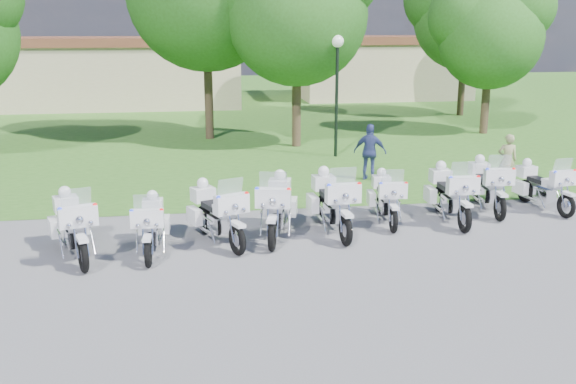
{
  "coord_description": "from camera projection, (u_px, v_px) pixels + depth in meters",
  "views": [
    {
      "loc": [
        -1.9,
        -13.3,
        4.75
      ],
      "look_at": [
        0.29,
        1.2,
        0.95
      ],
      "focal_mm": 40.0,
      "sensor_mm": 36.0,
      "label": 1
    }
  ],
  "objects": [
    {
      "name": "motorcycle_8",
      "position": [
        543.0,
        185.0,
        17.09
      ],
      "size": [
        0.96,
        2.24,
        1.51
      ],
      "rotation": [
        0.0,
        0.0,
        3.3
      ],
      "color": "black",
      "rests_on": "ground"
    },
    {
      "name": "tree_3",
      "position": [
        490.0,
        27.0,
        28.16
      ],
      "size": [
        5.34,
        4.56,
        7.13
      ],
      "color": "#38281C",
      "rests_on": "ground"
    },
    {
      "name": "motorcycle_6",
      "position": [
        450.0,
        193.0,
        16.04
      ],
      "size": [
        0.86,
        2.48,
        1.67
      ],
      "rotation": [
        0.0,
        0.0,
        3.1
      ],
      "color": "black",
      "rests_on": "ground"
    },
    {
      "name": "bystander_c",
      "position": [
        370.0,
        152.0,
        20.24
      ],
      "size": [
        1.13,
        0.86,
        1.78
      ],
      "primitive_type": "imported",
      "rotation": [
        0.0,
        0.0,
        2.67
      ],
      "color": "navy",
      "rests_on": "ground"
    },
    {
      "name": "grass_lawn",
      "position": [
        222.0,
        105.0,
        40.04
      ],
      "size": [
        100.0,
        48.0,
        0.01
      ],
      "primitive_type": "cube",
      "color": "#31641F",
      "rests_on": "ground"
    },
    {
      "name": "lamp_post",
      "position": [
        337.0,
        66.0,
        23.27
      ],
      "size": [
        0.44,
        0.44,
        4.44
      ],
      "color": "black",
      "rests_on": "ground"
    },
    {
      "name": "building_west",
      "position": [
        123.0,
        71.0,
        39.61
      ],
      "size": [
        14.56,
        8.32,
        4.1
      ],
      "color": "tan",
      "rests_on": "ground"
    },
    {
      "name": "motorcycle_1",
      "position": [
        151.0,
        225.0,
        13.76
      ],
      "size": [
        0.73,
        2.19,
        1.47
      ],
      "rotation": [
        0.0,
        0.0,
        3.12
      ],
      "color": "black",
      "rests_on": "ground"
    },
    {
      "name": "motorcycle_5",
      "position": [
        386.0,
        197.0,
        15.95
      ],
      "size": [
        0.85,
        2.21,
        1.49
      ],
      "rotation": [
        0.0,
        0.0,
        3.04
      ],
      "color": "black",
      "rests_on": "ground"
    },
    {
      "name": "tree_4",
      "position": [
        466.0,
        7.0,
        33.86
      ],
      "size": [
        6.47,
        5.52,
        8.63
      ],
      "color": "#38281C",
      "rests_on": "ground"
    },
    {
      "name": "ground",
      "position": [
        283.0,
        247.0,
        14.19
      ],
      "size": [
        100.0,
        100.0,
        0.0
      ],
      "primitive_type": "plane",
      "color": "slate",
      "rests_on": "ground"
    },
    {
      "name": "tree_2",
      "position": [
        295.0,
        1.0,
        24.79
      ],
      "size": [
        6.46,
        5.52,
        8.62
      ],
      "color": "#38281C",
      "rests_on": "ground"
    },
    {
      "name": "motorcycle_7",
      "position": [
        488.0,
        185.0,
        16.94
      ],
      "size": [
        0.98,
        2.45,
        1.65
      ],
      "rotation": [
        0.0,
        0.0,
        3.02
      ],
      "color": "black",
      "rests_on": "ground"
    },
    {
      "name": "bystander_a",
      "position": [
        507.0,
        160.0,
        19.49
      ],
      "size": [
        0.66,
        0.52,
        1.59
      ],
      "primitive_type": "imported",
      "rotation": [
        0.0,
        0.0,
        2.88
      ],
      "color": "#939163",
      "rests_on": "ground"
    },
    {
      "name": "motorcycle_0",
      "position": [
        73.0,
        225.0,
        13.48
      ],
      "size": [
        1.31,
        2.39,
        1.67
      ],
      "rotation": [
        0.0,
        0.0,
        3.47
      ],
      "color": "black",
      "rests_on": "ground"
    },
    {
      "name": "motorcycle_4",
      "position": [
        332.0,
        202.0,
        15.15
      ],
      "size": [
        0.94,
        2.58,
        1.73
      ],
      "rotation": [
        0.0,
        0.0,
        3.21
      ],
      "color": "black",
      "rests_on": "ground"
    },
    {
      "name": "motorcycle_3",
      "position": [
        277.0,
        206.0,
        14.82
      ],
      "size": [
        1.2,
        2.51,
        1.71
      ],
      "rotation": [
        0.0,
        0.0,
        2.91
      ],
      "color": "black",
      "rests_on": "ground"
    },
    {
      "name": "building_east",
      "position": [
        380.0,
        67.0,
        43.98
      ],
      "size": [
        11.44,
        7.28,
        4.1
      ],
      "color": "tan",
      "rests_on": "ground"
    },
    {
      "name": "motorcycle_2",
      "position": [
        217.0,
        213.0,
        14.39
      ],
      "size": [
        1.37,
        2.31,
        1.64
      ],
      "rotation": [
        0.0,
        0.0,
        3.53
      ],
      "color": "black",
      "rests_on": "ground"
    }
  ]
}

